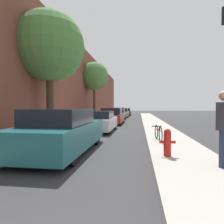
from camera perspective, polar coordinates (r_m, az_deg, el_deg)
ground_plane at (r=16.32m, az=2.40°, el=-3.87°), size 120.00×120.00×0.00m
sidewalk_left at (r=16.84m, az=-7.49°, el=-3.51°), size 2.00×52.00×0.12m
sidewalk_right at (r=16.30m, az=12.62°, el=-3.71°), size 2.00×52.00×0.12m
building_facade_left at (r=17.32m, az=-11.90°, el=8.68°), size 0.70×52.00×7.40m
parked_car_teal at (r=6.83m, az=-14.34°, el=-5.56°), size 1.88×4.62×1.48m
parked_car_white at (r=12.41m, az=-3.77°, el=-2.76°), size 1.85×4.04×1.27m
parked_car_red at (r=17.64m, az=0.08°, el=-1.27°), size 1.86×4.55×1.42m
parked_car_grey at (r=23.64m, az=1.81°, el=-0.52°), size 1.71×4.05×1.43m
parked_car_champagne at (r=28.83m, az=2.99°, el=-0.24°), size 1.81×4.43×1.33m
parked_car_maroon at (r=34.55m, az=3.98°, el=0.04°), size 1.82×3.97×1.29m
street_tree_near at (r=11.31m, az=-17.76°, el=17.64°), size 3.66×3.66×6.44m
street_tree_far at (r=20.69m, az=-5.21°, el=10.31°), size 2.93×2.93×6.06m
fire_hydrant at (r=5.94m, az=15.87°, el=-8.42°), size 0.46×0.21×0.79m
pedestrian at (r=5.33m, az=29.86°, el=-2.81°), size 0.43×0.45×1.81m
bicycle at (r=8.53m, az=13.38°, el=-5.94°), size 0.44×1.53×0.62m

